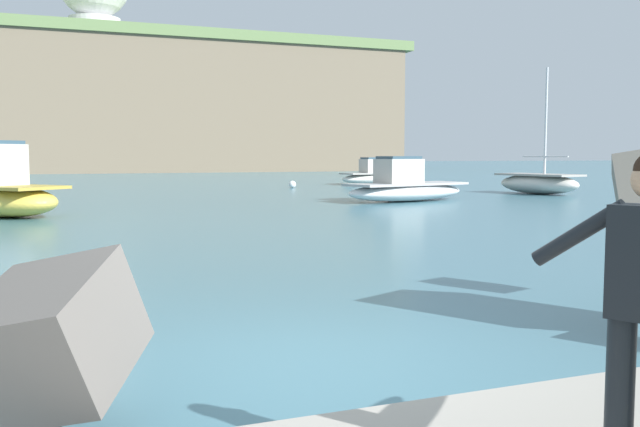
{
  "coord_description": "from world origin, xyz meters",
  "views": [
    {
      "loc": [
        -2.24,
        -6.02,
        2.0
      ],
      "look_at": [
        0.31,
        0.5,
        1.4
      ],
      "focal_mm": 38.55,
      "sensor_mm": 36.0,
      "label": 1
    }
  ],
  "objects": [
    {
      "name": "boat_near_centre",
      "position": [
        21.18,
        22.79,
        0.58
      ],
      "size": [
        2.83,
        5.07,
        6.42
      ],
      "color": "beige",
      "rests_on": "ground"
    },
    {
      "name": "mooring_buoy_inner",
      "position": [
        11.47,
        33.57,
        0.22
      ],
      "size": [
        0.44,
        0.44,
        0.44
      ],
      "color": "silver",
      "rests_on": "ground"
    },
    {
      "name": "ground_plane",
      "position": [
        0.0,
        0.0,
        0.0
      ],
      "size": [
        400.0,
        400.0,
        0.0
      ],
      "primitive_type": "plane",
      "color": "#42707F"
    },
    {
      "name": "breakwater_jetty",
      "position": [
        0.71,
        0.71,
        1.26
      ],
      "size": [
        31.09,
        6.22,
        2.86
      ],
      "color": "#3D3A38",
      "rests_on": "ground"
    },
    {
      "name": "boat_near_right",
      "position": [
        -3.63,
        18.35,
        0.77
      ],
      "size": [
        4.3,
        4.54,
        2.47
      ],
      "color": "#EAC64C",
      "rests_on": "ground"
    },
    {
      "name": "boat_mid_left",
      "position": [
        18.66,
        36.3,
        0.59
      ],
      "size": [
        6.45,
        3.03,
        1.86
      ],
      "color": "beige",
      "rests_on": "ground"
    },
    {
      "name": "boat_near_left",
      "position": [
        12.05,
        20.31,
        0.61
      ],
      "size": [
        6.49,
        3.47,
        1.96
      ],
      "color": "white",
      "rests_on": "ground"
    }
  ]
}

